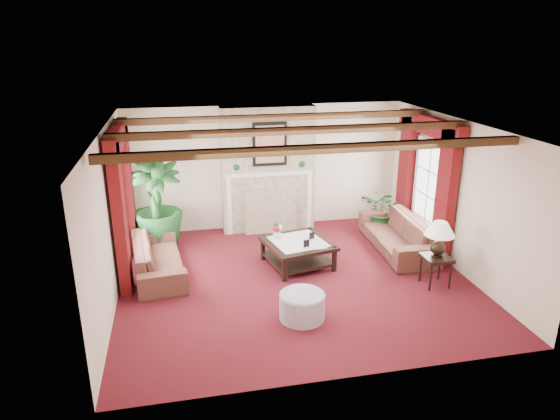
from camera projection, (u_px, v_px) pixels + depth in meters
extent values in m
plane|color=#3D0A11|center=(295.00, 279.00, 8.81)|extent=(6.00, 6.00, 0.00)
plane|color=white|center=(296.00, 127.00, 7.92)|extent=(6.00, 6.00, 0.00)
cube|color=beige|center=(266.00, 167.00, 10.90)|extent=(6.00, 0.02, 2.70)
cube|color=beige|center=(109.00, 220.00, 7.78)|extent=(0.02, 5.50, 2.70)
cube|color=beige|center=(458.00, 196.00, 8.94)|extent=(0.02, 5.50, 2.70)
imported|color=#3F111A|center=(158.00, 252.00, 8.92)|extent=(2.22, 1.04, 0.82)
imported|color=#3F111A|center=(398.00, 228.00, 9.92)|extent=(2.33, 0.87, 0.89)
imported|color=black|center=(158.00, 223.00, 10.01)|extent=(1.58, 2.14, 1.02)
imported|color=black|center=(382.00, 215.00, 10.85)|extent=(1.83, 1.84, 0.77)
cylinder|color=#A49CB1|center=(302.00, 306.00, 7.53)|extent=(0.69, 0.69, 0.40)
imported|color=silver|center=(277.00, 234.00, 9.34)|extent=(0.23, 0.24, 0.17)
imported|color=black|center=(313.00, 239.00, 8.93)|extent=(0.23, 0.03, 0.31)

